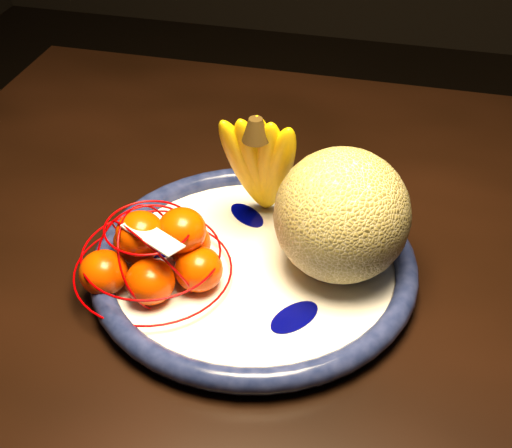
% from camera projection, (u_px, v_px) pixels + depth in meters
% --- Properties ---
extents(dining_table, '(1.44, 0.87, 0.72)m').
position_uv_depth(dining_table, '(396.00, 279.00, 0.98)').
color(dining_table, black).
rests_on(dining_table, ground).
extents(fruit_bowl, '(0.39, 0.39, 0.03)m').
position_uv_depth(fruit_bowl, '(254.00, 264.00, 0.86)').
color(fruit_bowl, white).
rests_on(fruit_bowl, dining_table).
extents(cantaloupe, '(0.16, 0.16, 0.16)m').
position_uv_depth(cantaloupe, '(342.00, 215.00, 0.81)').
color(cantaloupe, olive).
rests_on(cantaloupe, fruit_bowl).
extents(banana_bunch, '(0.12, 0.11, 0.19)m').
position_uv_depth(banana_bunch, '(262.00, 161.00, 0.87)').
color(banana_bunch, '#F1B505').
rests_on(banana_bunch, fruit_bowl).
extents(mandarin_bag, '(0.21, 0.21, 0.12)m').
position_uv_depth(mandarin_bag, '(156.00, 254.00, 0.82)').
color(mandarin_bag, '#FF4200').
rests_on(mandarin_bag, fruit_bowl).
extents(price_tag, '(0.08, 0.05, 0.01)m').
position_uv_depth(price_tag, '(153.00, 236.00, 0.78)').
color(price_tag, white).
rests_on(price_tag, mandarin_bag).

